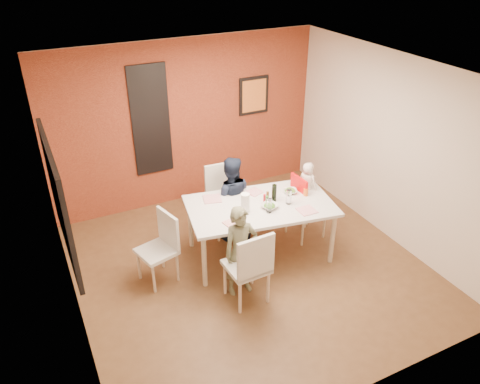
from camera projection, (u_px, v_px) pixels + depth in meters
name	position (u px, v px, depth m)	size (l,w,h in m)	color
ground	(250.00, 267.00, 6.48)	(4.50, 4.50, 0.00)	brown
ceiling	(252.00, 74.00, 5.15)	(4.50, 4.50, 0.02)	white
wall_back	(187.00, 123.00, 7.57)	(4.50, 0.02, 2.70)	beige
wall_front	(370.00, 291.00, 4.05)	(4.50, 0.02, 2.70)	beige
wall_left	(62.00, 226.00, 4.95)	(0.02, 4.50, 2.70)	beige
wall_right	(390.00, 149.00, 6.68)	(0.02, 4.50, 2.70)	beige
brick_accent_wall	(187.00, 123.00, 7.56)	(4.50, 0.02, 2.70)	maroon
picture_window_frame	(59.00, 200.00, 5.02)	(0.05, 1.70, 1.30)	black
picture_window_pane	(60.00, 200.00, 5.02)	(0.02, 1.55, 1.15)	black
glassblock_strip	(151.00, 121.00, 7.24)	(0.55, 0.03, 1.70)	silver
glassblock_surround	(151.00, 121.00, 7.23)	(0.60, 0.03, 1.76)	black
art_print_frame	(254.00, 96.00, 7.85)	(0.54, 0.03, 0.64)	black
art_print_canvas	(254.00, 96.00, 7.84)	(0.44, 0.01, 0.54)	orange
dining_table	(260.00, 209.00, 6.39)	(2.13, 1.42, 0.82)	silver
chair_near	(250.00, 265.00, 5.59)	(0.50, 0.50, 1.05)	silver
chair_far	(224.00, 195.00, 7.05)	(0.52, 0.52, 1.06)	beige
chair_left	(162.00, 244.00, 6.05)	(0.55, 0.55, 0.96)	silver
high_chair	(304.00, 200.00, 6.85)	(0.47, 0.47, 1.04)	red
child_near	(241.00, 251.00, 5.78)	(0.45, 0.29, 1.23)	#5F5E44
child_far	(230.00, 199.00, 6.81)	(0.64, 0.50, 1.32)	black
toddler	(307.00, 182.00, 6.72)	(0.30, 0.19, 0.61)	silver
plate_near_left	(233.00, 223.00, 5.94)	(0.21, 0.21, 0.01)	white
plate_far_mid	(254.00, 192.00, 6.65)	(0.21, 0.21, 0.01)	white
plate_near_right	(307.00, 210.00, 6.21)	(0.22, 0.22, 0.01)	white
plate_far_left	(212.00, 199.00, 6.48)	(0.24, 0.24, 0.01)	white
salad_bowl_a	(270.00, 206.00, 6.27)	(0.22, 0.22, 0.05)	white
salad_bowl_b	(290.00, 191.00, 6.63)	(0.19, 0.19, 0.05)	silver
wine_bottle	(274.00, 193.00, 6.38)	(0.07, 0.07, 0.25)	black
wine_glass_a	(269.00, 206.00, 6.13)	(0.07, 0.07, 0.20)	white
wine_glass_b	(289.00, 197.00, 6.33)	(0.07, 0.07, 0.21)	white
paper_towel_roll	(245.00, 203.00, 6.15)	(0.12, 0.12, 0.26)	white
condiment_red	(264.00, 199.00, 6.36)	(0.04, 0.04, 0.14)	red
condiment_green	(267.00, 200.00, 6.34)	(0.03, 0.03, 0.13)	#327025
condiment_brown	(267.00, 196.00, 6.40)	(0.04, 0.04, 0.15)	brown
sippy_cup	(306.00, 192.00, 6.55)	(0.06, 0.06, 0.11)	orange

